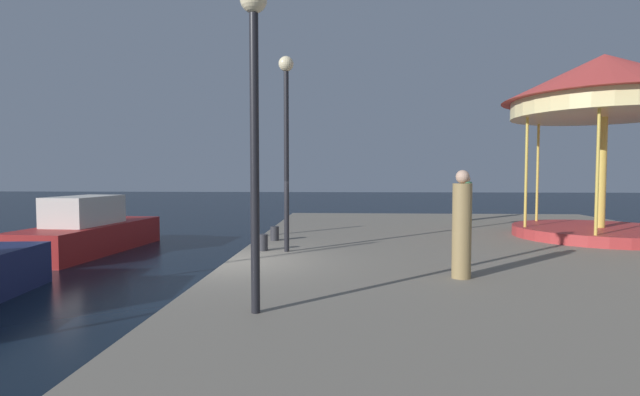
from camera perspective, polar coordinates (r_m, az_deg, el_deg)
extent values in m
plane|color=black|center=(10.57, -11.19, -11.78)|extent=(120.00, 120.00, 0.00)
cube|color=gray|center=(10.98, 25.75, -9.31)|extent=(13.45, 24.94, 0.80)
cube|color=maroon|center=(17.86, -26.24, -4.41)|extent=(2.50, 6.09, 0.97)
cube|color=beige|center=(17.53, -26.84, -1.38)|extent=(1.63, 2.72, 0.96)
cube|color=#4C6070|center=(18.61, -24.58, -0.50)|extent=(1.24, 0.19, 0.43)
cylinder|color=#B23333|center=(16.11, 30.95, -3.63)|extent=(4.81, 4.81, 0.30)
cylinder|color=gold|center=(16.02, 31.12, 2.67)|extent=(0.28, 0.28, 3.24)
cylinder|color=#F2E099|center=(16.14, 31.30, 9.33)|extent=(5.05, 5.05, 0.50)
cone|color=#C63D38|center=(16.27, 31.38, 12.51)|extent=(5.61, 5.61, 1.32)
cylinder|color=gold|center=(18.17, 31.37, 2.65)|extent=(0.08, 0.08, 3.24)
cylinder|color=gold|center=(17.26, 25.04, 2.81)|extent=(0.08, 0.08, 3.24)
cylinder|color=gold|center=(15.13, 23.89, 2.85)|extent=(0.08, 0.08, 3.24)
cylinder|color=gold|center=(13.87, 30.79, 2.71)|extent=(0.08, 0.08, 3.24)
cylinder|color=black|center=(6.28, -7.98, 3.97)|extent=(0.12, 0.12, 3.98)
cylinder|color=black|center=(11.24, -4.12, 4.36)|extent=(0.12, 0.12, 4.31)
sphere|color=#F9E5B2|center=(11.54, -4.17, 16.04)|extent=(0.36, 0.36, 0.36)
cylinder|color=#2D2D33|center=(13.26, -5.56, -4.33)|extent=(0.24, 0.24, 0.40)
cylinder|color=#2D2D33|center=(11.55, -6.99, -5.42)|extent=(0.24, 0.24, 0.40)
cylinder|color=#937A4C|center=(8.77, 16.93, -3.87)|extent=(0.34, 0.34, 1.71)
sphere|color=tan|center=(8.71, 17.03, 2.50)|extent=(0.24, 0.24, 0.24)
cylinder|color=#387247|center=(19.80, 17.53, -0.36)|extent=(0.34, 0.34, 1.57)
sphere|color=tan|center=(19.77, 17.57, 2.26)|extent=(0.24, 0.24, 0.24)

